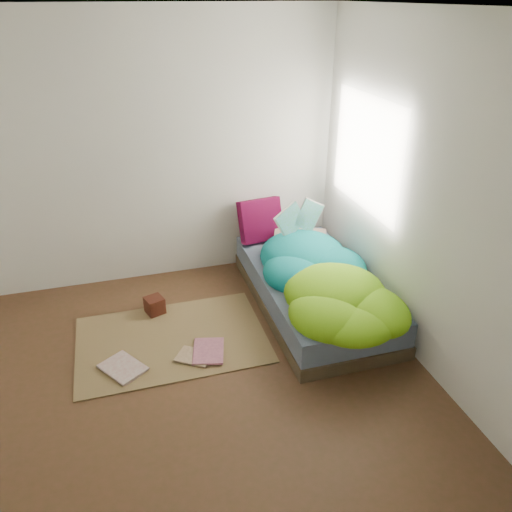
{
  "coord_description": "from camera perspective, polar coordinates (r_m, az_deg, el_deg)",
  "views": [
    {
      "loc": [
        -0.43,
        -2.99,
        2.66
      ],
      "look_at": [
        0.67,
        0.75,
        0.6
      ],
      "focal_mm": 35.0,
      "sensor_mm": 36.0,
      "label": 1
    }
  ],
  "objects": [
    {
      "name": "pillow_magenta",
      "position": [
        5.22,
        0.51,
        4.12
      ],
      "size": [
        0.46,
        0.19,
        0.44
      ],
      "primitive_type": "cube",
      "rotation": [
        0.0,
        0.0,
        0.13
      ],
      "color": "#49041A",
      "rests_on": "bed"
    },
    {
      "name": "ground",
      "position": [
        4.03,
        -6.31,
        -13.71
      ],
      "size": [
        3.5,
        3.5,
        0.0
      ],
      "primitive_type": "cube",
      "color": "#47341B",
      "rests_on": "ground"
    },
    {
      "name": "floor_book_c",
      "position": [
        4.13,
        -7.66,
        -12.2
      ],
      "size": [
        0.34,
        0.33,
        0.02
      ],
      "primitive_type": "imported",
      "rotation": [
        0.0,
        0.0,
        0.97
      ],
      "color": "tan",
      "rests_on": "rug"
    },
    {
      "name": "bed",
      "position": [
        4.77,
        6.48,
        -3.88
      ],
      "size": [
        1.0,
        2.0,
        0.34
      ],
      "color": "#3E3422",
      "rests_on": "ground"
    },
    {
      "name": "room_walls",
      "position": [
        3.21,
        -7.62,
        8.72
      ],
      "size": [
        3.54,
        3.54,
        2.62
      ],
      "color": "silver",
      "rests_on": "ground"
    },
    {
      "name": "floor_book_a",
      "position": [
        4.15,
        -16.4,
        -13.05
      ],
      "size": [
        0.41,
        0.43,
        0.03
      ],
      "primitive_type": "imported",
      "rotation": [
        0.0,
        0.0,
        0.59
      ],
      "color": "beige",
      "rests_on": "rug"
    },
    {
      "name": "pillow_floral",
      "position": [
        5.16,
        5.03,
        1.69
      ],
      "size": [
        0.62,
        0.51,
        0.12
      ],
      "primitive_type": "cube",
      "rotation": [
        0.0,
        0.0,
        -0.41
      ],
      "color": "beige",
      "rests_on": "bed"
    },
    {
      "name": "wooden_box",
      "position": [
        4.76,
        -11.51,
        -5.53
      ],
      "size": [
        0.2,
        0.2,
        0.16
      ],
      "primitive_type": "cube",
      "rotation": [
        0.0,
        0.0,
        0.33
      ],
      "color": "#38110C",
      "rests_on": "rug"
    },
    {
      "name": "floor_book_b",
      "position": [
        4.24,
        -7.2,
        -10.84
      ],
      "size": [
        0.33,
        0.39,
        0.03
      ],
      "primitive_type": "imported",
      "rotation": [
        0.0,
        0.0,
        -0.24
      ],
      "color": "#BB6C7F",
      "rests_on": "rug"
    },
    {
      "name": "open_book",
      "position": [
        4.85,
        5.12,
        5.43
      ],
      "size": [
        0.48,
        0.23,
        0.29
      ],
      "primitive_type": null,
      "rotation": [
        0.0,
        0.0,
        0.28
      ],
      "color": "#2D8A3B",
      "rests_on": "duvet"
    },
    {
      "name": "rug",
      "position": [
        4.44,
        -9.58,
        -9.38
      ],
      "size": [
        1.6,
        1.1,
        0.01
      ],
      "primitive_type": "cube",
      "color": "brown",
      "rests_on": "ground"
    },
    {
      "name": "duvet",
      "position": [
        4.42,
        7.79,
        -1.55
      ],
      "size": [
        0.96,
        1.84,
        0.34
      ],
      "primitive_type": null,
      "color": "#08717C",
      "rests_on": "bed"
    }
  ]
}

